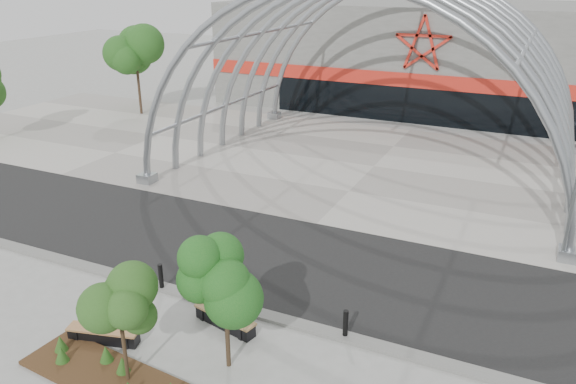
% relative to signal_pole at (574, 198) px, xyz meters
% --- Properties ---
extents(ground, '(140.00, 140.00, 0.00)m').
position_rel_signal_pole_xyz_m(ground, '(-9.75, -7.74, -2.64)').
color(ground, gray).
rests_on(ground, ground).
extents(road, '(140.00, 7.00, 0.02)m').
position_rel_signal_pole_xyz_m(road, '(-9.75, -4.24, -2.63)').
color(road, black).
rests_on(road, ground).
extents(forecourt, '(60.00, 17.00, 0.04)m').
position_rel_signal_pole_xyz_m(forecourt, '(-9.75, 7.76, -2.62)').
color(forecourt, gray).
rests_on(forecourt, ground).
extents(kerb, '(60.00, 0.50, 0.12)m').
position_rel_signal_pole_xyz_m(kerb, '(-9.75, -7.99, -2.58)').
color(kerb, slate).
rests_on(kerb, ground).
extents(arena_building, '(34.00, 15.24, 8.00)m').
position_rel_signal_pole_xyz_m(arena_building, '(-9.75, 25.71, 1.35)').
color(arena_building, slate).
rests_on(arena_building, ground).
extents(vault_canopy, '(20.80, 15.80, 20.36)m').
position_rel_signal_pole_xyz_m(vault_canopy, '(-9.75, 7.76, -2.62)').
color(vault_canopy, '#92979C').
rests_on(vault_canopy, ground).
extents(planting_bed, '(5.69, 2.19, 0.59)m').
position_rel_signal_pole_xyz_m(planting_bed, '(-11.05, -12.39, -2.50)').
color(planting_bed, '#322313').
rests_on(planting_bed, ground).
extents(signal_pole, '(0.15, 0.71, 5.05)m').
position_rel_signal_pole_xyz_m(signal_pole, '(0.00, 0.00, 0.00)').
color(signal_pole, slate).
rests_on(signal_pole, ground).
extents(street_tree_0, '(1.43, 1.43, 3.27)m').
position_rel_signal_pole_xyz_m(street_tree_0, '(-10.54, -12.28, -0.29)').
color(street_tree_0, black).
rests_on(street_tree_0, ground).
extents(street_tree_1, '(1.62, 1.62, 3.84)m').
position_rel_signal_pole_xyz_m(street_tree_1, '(-8.42, -10.54, 0.12)').
color(street_tree_1, black).
rests_on(street_tree_1, ground).
extents(bench_0, '(2.24, 1.01, 0.46)m').
position_rel_signal_pole_xyz_m(bench_0, '(-12.36, -11.18, -2.41)').
color(bench_0, black).
rests_on(bench_0, ground).
extents(bench_1, '(2.30, 0.99, 0.47)m').
position_rel_signal_pole_xyz_m(bench_1, '(-9.47, -8.99, -2.41)').
color(bench_1, black).
rests_on(bench_1, ground).
extents(bollard_0, '(0.16, 0.16, 1.01)m').
position_rel_signal_pole_xyz_m(bollard_0, '(-12.58, -8.07, -2.13)').
color(bollard_0, black).
rests_on(bollard_0, ground).
extents(bollard_1, '(0.14, 0.14, 0.90)m').
position_rel_signal_pole_xyz_m(bollard_1, '(-10.11, -8.76, -2.19)').
color(bollard_1, black).
rests_on(bollard_1, ground).
extents(bollard_2, '(0.17, 0.17, 1.04)m').
position_rel_signal_pole_xyz_m(bollard_2, '(-10.81, -8.25, -2.12)').
color(bollard_2, black).
rests_on(bollard_2, ground).
extents(bollard_3, '(0.18, 0.18, 1.14)m').
position_rel_signal_pole_xyz_m(bollard_3, '(-9.49, -8.52, -2.07)').
color(bollard_3, black).
rests_on(bollard_3, ground).
extents(bollard_4, '(0.16, 0.16, 0.98)m').
position_rel_signal_pole_xyz_m(bollard_4, '(-5.87, -7.97, -2.15)').
color(bollard_4, black).
rests_on(bollard_4, ground).
extents(bg_tree_0, '(3.00, 3.00, 6.45)m').
position_rel_signal_pole_xyz_m(bg_tree_0, '(-29.75, 12.26, 2.00)').
color(bg_tree_0, black).
rests_on(bg_tree_0, ground).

